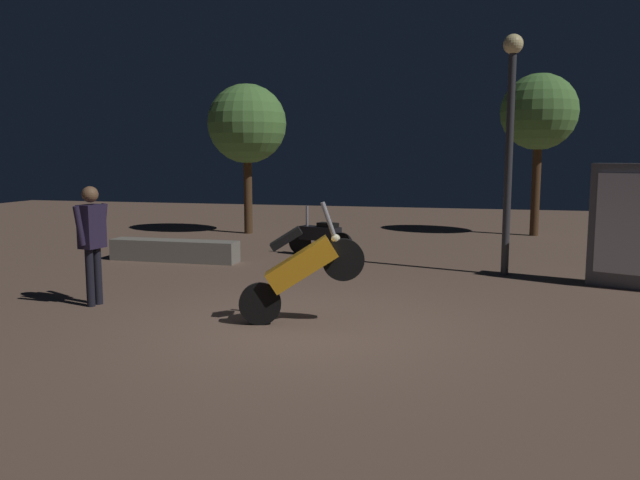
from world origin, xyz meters
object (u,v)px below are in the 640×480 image
motorcycle_orange_foreground (301,269)px  streetlamp_near (510,122)px  person_rider_beside (92,234)px  motorcycle_black_parked_left (320,237)px

motorcycle_orange_foreground → streetlamp_near: streetlamp_near is taller
person_rider_beside → motorcycle_black_parked_left: bearing=-101.9°
motorcycle_orange_foreground → person_rider_beside: bearing=158.4°
motorcycle_black_parked_left → motorcycle_orange_foreground: bearing=120.3°
motorcycle_orange_foreground → motorcycle_black_parked_left: 5.82m
person_rider_beside → motorcycle_orange_foreground: bearing=-175.3°
person_rider_beside → streetlamp_near: bearing=-136.7°
motorcycle_orange_foreground → streetlamp_near: 5.54m
motorcycle_orange_foreground → streetlamp_near: size_ratio=0.37×
motorcycle_orange_foreground → person_rider_beside: size_ratio=0.92×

